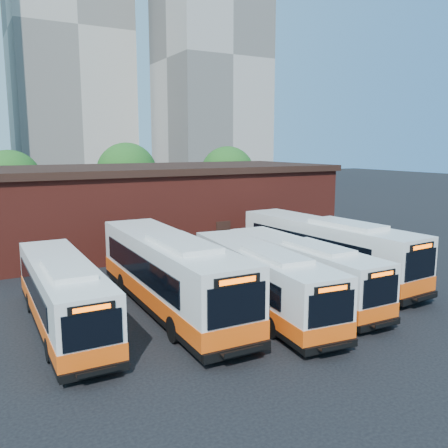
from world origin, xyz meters
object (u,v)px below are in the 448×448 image
bus_west (170,276)px  bus_mideast (301,272)px  bus_east (326,251)px  bus_farwest (63,297)px  bus_midwest (261,282)px  transit_worker (336,303)px

bus_west → bus_mideast: size_ratio=1.21×
bus_east → bus_west: bearing=-179.6°
bus_west → bus_east: bearing=5.1°
bus_farwest → bus_west: 5.04m
bus_mideast → bus_east: bearing=33.0°
bus_west → bus_mideast: bus_west is taller
bus_west → bus_midwest: (3.82, -2.28, -0.26)m
bus_mideast → transit_worker: bus_mideast is taller
bus_west → bus_mideast: bearing=-12.7°
bus_farwest → transit_worker: bus_farwest is taller
bus_west → bus_midwest: 4.45m
bus_midwest → transit_worker: size_ratio=6.32×
bus_east → transit_worker: size_ratio=7.19×
bus_farwest → transit_worker: 12.20m
bus_midwest → transit_worker: bearing=-49.6°
bus_mideast → bus_east: bus_east is taller
bus_farwest → bus_east: bearing=3.4°
bus_west → transit_worker: 8.01m
bus_farwest → bus_west: (5.03, -0.01, 0.28)m
bus_mideast → bus_east: size_ratio=0.85×
bus_east → bus_midwest: bearing=-159.6°
bus_mideast → bus_farwest: bearing=172.8°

